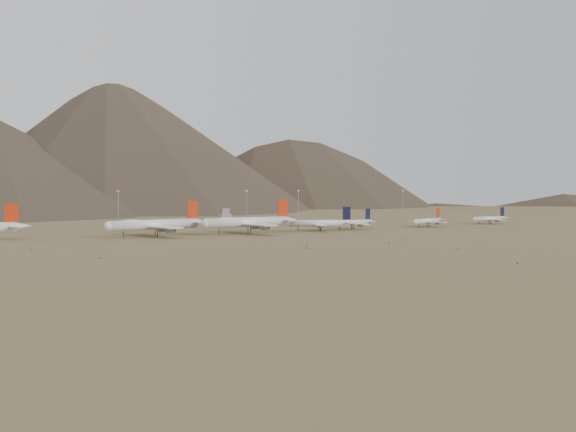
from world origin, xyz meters
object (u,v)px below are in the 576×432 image
widebody_east (248,222)px  narrowbody_b (353,223)px  control_tower (225,217)px  narrowbody_a (321,223)px  widebody_centre (155,224)px

widebody_east → narrowbody_b: widebody_east is taller
narrowbody_b → control_tower: (-53.93, 93.72, 1.00)m
narrowbody_a → control_tower: size_ratio=3.68×
widebody_centre → widebody_east: size_ratio=0.96×
narrowbody_b → narrowbody_a: bearing=178.0°
widebody_east → narrowbody_a: bearing=-8.0°
widebody_centre → narrowbody_b: size_ratio=1.62×
narrowbody_a → control_tower: (-26.04, 99.41, 0.36)m
widebody_centre → narrowbody_a: (106.26, -2.10, -1.76)m
widebody_centre → narrowbody_a: bearing=-15.2°
narrowbody_b → widebody_centre: bearing=168.0°
narrowbody_a → narrowbody_b: bearing=31.8°
widebody_centre → widebody_east: bearing=-17.4°
narrowbody_b → control_tower: bearing=106.4°
control_tower → widebody_centre: bearing=-129.5°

